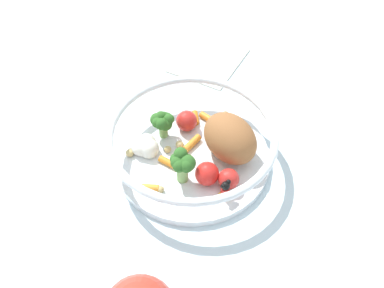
{
  "coord_description": "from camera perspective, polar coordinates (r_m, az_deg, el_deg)",
  "views": [
    {
      "loc": [
        0.05,
        -0.39,
        0.48
      ],
      "look_at": [
        -0.01,
        -0.01,
        0.04
      ],
      "focal_mm": 38.83,
      "sensor_mm": 36.0,
      "label": 1
    }
  ],
  "objects": [
    {
      "name": "folded_napkin",
      "position": [
        0.79,
        2.3,
        11.52
      ],
      "size": [
        0.15,
        0.16,
        0.01
      ],
      "primitive_type": "cube",
      "rotation": [
        0.0,
        0.0,
        -0.34
      ],
      "color": "silver",
      "rests_on": "ground_plane"
    },
    {
      "name": "food_container",
      "position": [
        0.59,
        0.6,
        -0.03
      ],
      "size": [
        0.24,
        0.24,
        0.08
      ],
      "color": "white",
      "rests_on": "ground_plane"
    },
    {
      "name": "ground_plane",
      "position": [
        0.62,
        0.8,
        -1.44
      ],
      "size": [
        2.4,
        2.4,
        0.0
      ],
      "primitive_type": "plane",
      "color": "silver"
    }
  ]
}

